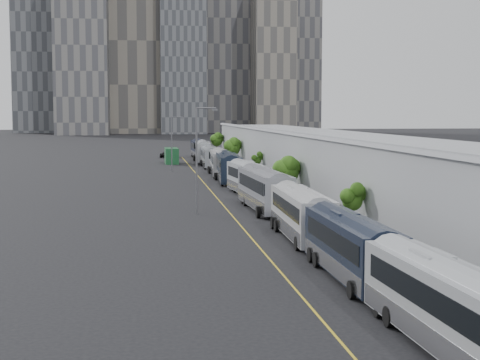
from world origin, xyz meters
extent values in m
cube|color=gray|center=(9.00, 55.00, 0.06)|extent=(10.00, 170.00, 0.12)
cube|color=gold|center=(-1.50, 55.00, 0.01)|extent=(0.12, 160.00, 0.02)
cube|color=gray|center=(13.00, 55.00, 3.40)|extent=(12.00, 160.00, 6.80)
cube|color=gray|center=(13.00, 55.00, 5.85)|extent=(12.45, 160.40, 2.57)
cube|color=gray|center=(7.10, 55.00, 7.00)|extent=(0.30, 160.00, 0.40)
cube|color=slate|center=(-35.00, 300.00, 47.50)|extent=(22.00, 22.00, 95.00)
cube|color=gray|center=(-12.00, 320.00, 60.00)|extent=(26.00, 24.00, 120.00)
cube|color=slate|center=(8.00, 310.00, 40.00)|extent=(20.00, 20.00, 80.00)
cube|color=slate|center=(28.00, 330.00, 52.50)|extent=(24.00, 24.00, 105.00)
cube|color=gray|center=(48.00, 305.00, 35.00)|extent=(18.00, 18.00, 70.00)
cube|color=slate|center=(-55.00, 340.00, 55.00)|extent=(28.00, 26.00, 110.00)
cube|color=slate|center=(65.00, 340.00, 45.00)|extent=(22.00, 22.00, 90.00)
cube|color=#9FA3A8|center=(2.34, 7.29, 1.82)|extent=(2.82, 12.34, 2.97)
cube|color=black|center=(2.34, 7.10, 2.35)|extent=(2.84, 10.87, 1.01)
cube|color=silver|center=(2.34, 7.29, 0.87)|extent=(2.85, 12.10, 0.95)
cube|color=#9FA3A8|center=(2.34, 8.71, 3.45)|extent=(1.29, 2.11, 0.28)
cube|color=black|center=(2.11, 19.78, 1.83)|extent=(2.53, 12.37, 2.99)
cube|color=black|center=(2.11, 19.59, 2.37)|extent=(2.58, 10.89, 1.02)
cube|color=silver|center=(2.11, 19.78, 0.87)|extent=(2.56, 12.12, 0.96)
cube|color=black|center=(2.11, 21.21, 3.47)|extent=(1.24, 2.10, 0.29)
cube|color=silver|center=(2.12, 32.98, 1.89)|extent=(2.81, 12.83, 3.10)
cube|color=black|center=(2.12, 32.79, 2.45)|extent=(2.84, 11.30, 1.05)
cube|color=silver|center=(2.12, 32.98, 0.90)|extent=(2.84, 12.57, 0.99)
cube|color=silver|center=(2.12, 34.46, 3.59)|extent=(1.32, 2.19, 0.29)
cube|color=gray|center=(1.99, 49.00, 2.05)|extent=(3.33, 13.92, 3.35)
cube|color=black|center=(1.99, 48.79, 2.65)|extent=(3.32, 12.26, 1.14)
cube|color=silver|center=(1.99, 49.00, 0.97)|extent=(3.36, 13.64, 1.07)
cube|color=gray|center=(1.99, 50.59, 3.88)|extent=(1.48, 2.39, 0.32)
cube|color=silver|center=(2.37, 61.81, 1.91)|extent=(3.67, 13.06, 3.12)
cube|color=black|center=(2.37, 61.61, 2.47)|extent=(3.60, 11.53, 1.06)
cube|color=silver|center=(2.37, 61.81, 0.91)|extent=(3.69, 12.81, 1.00)
cube|color=silver|center=(2.37, 63.30, 3.62)|extent=(1.47, 2.28, 0.30)
cube|color=black|center=(1.82, 77.72, 2.01)|extent=(3.37, 13.70, 3.29)
cube|color=black|center=(1.82, 77.51, 2.60)|extent=(3.35, 12.08, 1.12)
cube|color=silver|center=(1.82, 77.72, 0.96)|extent=(3.40, 13.44, 1.05)
cube|color=black|center=(1.82, 79.29, 3.82)|extent=(1.47, 2.36, 0.31)
cube|color=#B7B6B9|center=(1.88, 88.96, 1.95)|extent=(3.28, 13.25, 3.18)
cube|color=black|center=(1.88, 88.76, 2.52)|extent=(3.26, 11.68, 1.08)
cube|color=silver|center=(1.88, 88.96, 0.93)|extent=(3.31, 12.99, 1.02)
cube|color=#B7B6B9|center=(1.88, 90.48, 3.69)|extent=(1.42, 2.29, 0.30)
cube|color=gray|center=(1.79, 105.21, 1.82)|extent=(2.74, 12.34, 2.98)
cube|color=black|center=(1.79, 105.02, 2.35)|extent=(2.77, 10.86, 1.01)
cube|color=silver|center=(1.79, 105.21, 0.87)|extent=(2.78, 12.09, 0.95)
cube|color=gray|center=(1.79, 106.63, 3.45)|extent=(1.28, 2.11, 0.28)
cube|color=#A3A6AD|center=(1.62, 118.55, 2.04)|extent=(3.62, 13.92, 3.34)
cube|color=black|center=(1.62, 118.34, 2.64)|extent=(3.58, 12.27, 1.13)
cube|color=silver|center=(1.62, 118.55, 0.97)|extent=(3.65, 13.65, 1.07)
cube|color=#A3A6AD|center=(1.62, 120.14, 3.87)|extent=(1.52, 2.41, 0.32)
cube|color=black|center=(2.07, 131.99, 1.92)|extent=(3.01, 13.04, 3.14)
cube|color=black|center=(2.07, 131.79, 2.48)|extent=(3.02, 11.48, 1.07)
cube|color=silver|center=(2.07, 131.99, 0.91)|extent=(3.04, 12.78, 1.00)
cube|color=black|center=(2.07, 133.49, 3.64)|extent=(1.37, 2.23, 0.30)
cylinder|color=black|center=(6.03, 33.12, 1.51)|extent=(0.18, 0.18, 3.02)
sphere|color=#295814|center=(6.03, 33.12, 3.00)|extent=(1.55, 1.55, 1.55)
cylinder|color=black|center=(5.43, 56.14, 1.63)|extent=(0.18, 0.18, 3.27)
sphere|color=#295814|center=(5.43, 56.14, 3.41)|extent=(2.74, 2.74, 2.74)
cylinder|color=black|center=(6.24, 80.94, 1.48)|extent=(0.18, 0.18, 2.96)
sphere|color=#295814|center=(6.24, 80.94, 2.88)|extent=(1.12, 1.12, 1.12)
cylinder|color=black|center=(5.45, 103.47, 1.85)|extent=(0.18, 0.18, 3.71)
sphere|color=#295814|center=(5.45, 103.47, 3.80)|extent=(2.70, 2.70, 2.70)
cylinder|color=black|center=(5.60, 131.99, 1.95)|extent=(0.18, 0.18, 3.90)
sphere|color=#295814|center=(5.60, 131.99, 3.93)|extent=(2.40, 2.40, 2.40)
cylinder|color=#59595E|center=(-4.60, 47.23, 4.92)|extent=(0.18, 0.18, 9.83)
cylinder|color=#59595E|center=(-3.70, 47.23, 9.73)|extent=(1.80, 0.14, 0.14)
cube|color=#59595E|center=(-2.90, 47.23, 9.58)|extent=(0.50, 0.22, 0.18)
cylinder|color=#59595E|center=(-5.01, 97.35, 4.36)|extent=(0.18, 0.18, 8.72)
cylinder|color=#59595E|center=(-4.11, 97.35, 8.62)|extent=(1.80, 0.14, 0.14)
cube|color=#59595E|center=(-3.31, 97.35, 8.47)|extent=(0.50, 0.22, 0.18)
cube|color=#164825|center=(-4.38, 115.36, 1.43)|extent=(2.44, 6.15, 2.85)
imported|color=black|center=(-4.44, 133.95, 0.74)|extent=(4.02, 5.82, 1.48)
camera|label=1|loc=(-9.34, -19.73, 9.30)|focal=55.00mm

